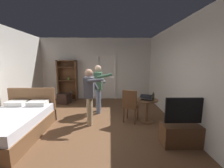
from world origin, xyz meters
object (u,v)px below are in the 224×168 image
object	(u,v)px
bottle_on_table	(153,97)
bookshelf	(68,79)
bed	(13,124)
person_blue_shirt	(90,93)
tv_flatscreen	(185,131)
suitcase_dark	(64,98)
person_striped_shirt	(99,85)
side_table	(147,107)
laptop	(146,98)
wooden_chair	(130,105)

from	to	relation	value
bottle_on_table	bookshelf	bearing A→B (deg)	140.72
bed	person_blue_shirt	world-z (taller)	person_blue_shirt
tv_flatscreen	suitcase_dark	size ratio (longest dim) A/B	2.23
person_striped_shirt	suitcase_dark	xyz separation A→B (m)	(-1.59, 1.06, -0.75)
bed	side_table	bearing A→B (deg)	11.84
bookshelf	person_striped_shirt	distance (m)	2.33
laptop	bookshelf	bearing A→B (deg)	139.47
bookshelf	suitcase_dark	world-z (taller)	bookshelf
bookshelf	wooden_chair	world-z (taller)	bookshelf
wooden_chair	suitcase_dark	xyz separation A→B (m)	(-2.58, 1.92, -0.32)
bed	wooden_chair	xyz separation A→B (m)	(2.96, 0.73, 0.24)
bed	person_striped_shirt	size ratio (longest dim) A/B	1.21
bed	bottle_on_table	world-z (taller)	bed
bed	person_striped_shirt	bearing A→B (deg)	39.02
bed	bookshelf	xyz separation A→B (m)	(0.36, 3.29, 0.70)
bookshelf	bottle_on_table	world-z (taller)	bookshelf
side_table	person_striped_shirt	xyz separation A→B (m)	(-1.50, 0.86, 0.51)
tv_flatscreen	bottle_on_table	bearing A→B (deg)	109.61
wooden_chair	suitcase_dark	bearing A→B (deg)	143.42
person_striped_shirt	suitcase_dark	size ratio (longest dim) A/B	3.52
laptop	bottle_on_table	xyz separation A→B (m)	(0.19, -0.04, 0.05)
bookshelf	tv_flatscreen	distance (m)	5.24
tv_flatscreen	side_table	size ratio (longest dim) A/B	1.51
bed	laptop	distance (m)	3.51
wooden_chair	person_blue_shirt	distance (m)	1.24
wooden_chair	tv_flatscreen	bearing A→B (deg)	-48.47
laptop	suitcase_dark	world-z (taller)	laptop
bottle_on_table	person_blue_shirt	xyz separation A→B (m)	(-1.82, 0.00, 0.12)
person_blue_shirt	person_striped_shirt	xyz separation A→B (m)	(0.18, 0.94, 0.06)
tv_flatscreen	person_blue_shirt	bearing A→B (deg)	153.80
tv_flatscreen	bottle_on_table	size ratio (longest dim) A/B	4.49
tv_flatscreen	side_table	xyz separation A→B (m)	(-0.52, 1.16, 0.16)
laptop	wooden_chair	xyz separation A→B (m)	(-0.46, 0.04, -0.21)
person_blue_shirt	person_striped_shirt	bearing A→B (deg)	79.31
bed	suitcase_dark	xyz separation A→B (m)	(0.37, 2.64, -0.08)
side_table	suitcase_dark	xyz separation A→B (m)	(-3.09, 1.92, -0.25)
tv_flatscreen	person_blue_shirt	size ratio (longest dim) A/B	0.66
laptop	suitcase_dark	distance (m)	3.66
laptop	bottle_on_table	world-z (taller)	bottle_on_table
bottle_on_table	person_striped_shirt	size ratio (longest dim) A/B	0.14
bottle_on_table	person_blue_shirt	bearing A→B (deg)	179.86
bed	tv_flatscreen	xyz separation A→B (m)	(3.98, -0.43, 0.00)
bookshelf	side_table	xyz separation A→B (m)	(3.09, -2.57, -0.53)
bed	wooden_chair	bearing A→B (deg)	13.80
bookshelf	tv_flatscreen	world-z (taller)	bookshelf
wooden_chair	bottle_on_table	bearing A→B (deg)	-7.14
laptop	bed	bearing A→B (deg)	-168.64
side_table	person_striped_shirt	world-z (taller)	person_striped_shirt
person_blue_shirt	suitcase_dark	bearing A→B (deg)	125.24
suitcase_dark	person_blue_shirt	bearing A→B (deg)	-39.17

